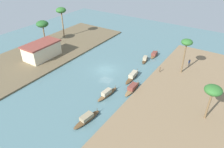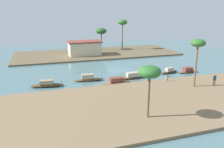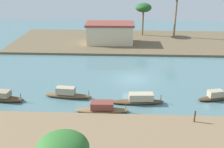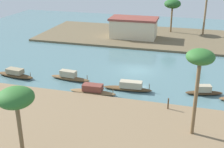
# 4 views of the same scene
# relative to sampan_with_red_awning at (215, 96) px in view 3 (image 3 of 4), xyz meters

# --- Properties ---
(river_water) EXTENTS (74.48, 74.48, 0.00)m
(river_water) POSITION_rel_sampan_with_red_awning_xyz_m (-8.18, 4.99, -0.38)
(river_water) COLOR slate
(river_water) RESTS_ON ground
(riverbank_right) EXTENTS (41.06, 15.84, 0.33)m
(riverbank_right) POSITION_rel_sampan_with_red_awning_xyz_m (-8.18, 21.70, -0.21)
(riverbank_right) COLOR brown
(riverbank_right) RESTS_ON ground
(sampan_with_red_awning) EXTENTS (3.99, 1.84, 1.05)m
(sampan_with_red_awning) POSITION_rel_sampan_with_red_awning_xyz_m (0.00, 0.00, 0.00)
(sampan_with_red_awning) COLOR #47331E
(sampan_with_red_awning) RESTS_ON river_water
(sampan_near_left_bank) EXTENTS (5.39, 1.35, 1.07)m
(sampan_near_left_bank) POSITION_rel_sampan_with_red_awning_xyz_m (-7.79, -1.11, 0.04)
(sampan_near_left_bank) COLOR brown
(sampan_near_left_bank) RESTS_ON river_water
(sampan_foreground) EXTENTS (5.08, 1.65, 1.07)m
(sampan_foreground) POSITION_rel_sampan_with_red_awning_xyz_m (-21.72, -1.16, 0.03)
(sampan_foreground) COLOR brown
(sampan_foreground) RESTS_ON river_water
(sampan_midstream) EXTENTS (5.05, 1.23, 1.05)m
(sampan_midstream) POSITION_rel_sampan_with_red_awning_xyz_m (-11.29, -2.99, 0.03)
(sampan_midstream) COLOR brown
(sampan_midstream) RESTS_ON river_water
(sampan_downstream_large) EXTENTS (5.05, 1.31, 1.15)m
(sampan_downstream_large) POSITION_rel_sampan_with_red_awning_xyz_m (-15.13, -0.19, 0.04)
(sampan_downstream_large) COLOR brown
(sampan_downstream_large) RESTS_ON river_water
(mooring_post) EXTENTS (0.14, 0.14, 1.06)m
(mooring_post) POSITION_rel_sampan_with_red_awning_xyz_m (-3.25, -4.82, 0.48)
(mooring_post) COLOR #4C3823
(mooring_post) RESTS_ON riverbank_left
(palm_tree_right_tall) EXTENTS (3.00, 3.00, 5.97)m
(palm_tree_right_tall) POSITION_rel_sampan_with_red_awning_xyz_m (-5.94, 25.77, 5.01)
(palm_tree_right_tall) COLOR brown
(palm_tree_right_tall) RESTS_ON riverbank_right
(riverside_building) EXTENTS (8.14, 4.67, 3.43)m
(riverside_building) POSITION_rel_sampan_with_red_awning_xyz_m (-11.78, 19.90, 1.68)
(riverside_building) COLOR beige
(riverside_building) RESTS_ON riverbank_right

